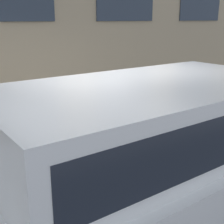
{
  "coord_description": "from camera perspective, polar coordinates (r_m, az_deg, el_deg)",
  "views": [
    {
      "loc": [
        -3.45,
        2.26,
        2.4
      ],
      "look_at": [
        0.58,
        -0.67,
        0.91
      ],
      "focal_mm": 50.0,
      "sensor_mm": 36.0,
      "label": 1
    }
  ],
  "objects": [
    {
      "name": "ground_plane",
      "position": [
        4.77,
        -2.51,
        -13.54
      ],
      "size": [
        80.0,
        80.0,
        0.0
      ],
      "primitive_type": "plane",
      "color": "#47474C"
    },
    {
      "name": "sidewalk",
      "position": [
        5.92,
        -10.68,
        -6.77
      ],
      "size": [
        3.02,
        60.0,
        0.14
      ],
      "color": "#A8A093",
      "rests_on": "ground_plane"
    },
    {
      "name": "fire_hydrant",
      "position": [
        4.96,
        -2.69,
        -4.6
      ],
      "size": [
        0.35,
        0.46,
        0.89
      ],
      "color": "gray",
      "rests_on": "sidewalk"
    },
    {
      "name": "person",
      "position": [
        5.56,
        2.4,
        0.77
      ],
      "size": [
        0.3,
        0.2,
        1.22
      ],
      "rotation": [
        0.0,
        0.0,
        -2.77
      ],
      "color": "#998466",
      "rests_on": "sidewalk"
    },
    {
      "name": "parked_truck_white_near",
      "position": [
        3.29,
        5.81,
        -7.82
      ],
      "size": [
        1.93,
        5.25,
        1.79
      ],
      "color": "black",
      "rests_on": "ground_plane"
    }
  ]
}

